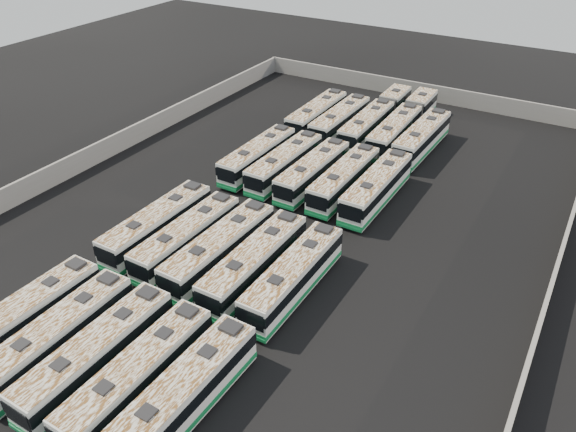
% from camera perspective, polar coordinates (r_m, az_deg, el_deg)
% --- Properties ---
extents(ground, '(140.00, 140.00, 0.00)m').
position_cam_1_polar(ground, '(49.06, -1.49, -0.93)').
color(ground, black).
rests_on(ground, ground).
extents(perimeter_wall, '(45.20, 73.20, 2.20)m').
position_cam_1_polar(perimeter_wall, '(48.47, -1.50, 0.15)').
color(perimeter_wall, slate).
rests_on(perimeter_wall, ground).
extents(bus_front_far_left, '(2.47, 11.06, 3.11)m').
position_cam_1_polar(bus_front_far_left, '(41.19, -25.18, -9.30)').
color(bus_front_far_left, white).
rests_on(bus_front_far_left, ground).
extents(bus_front_left, '(2.50, 11.09, 3.11)m').
position_cam_1_polar(bus_front_left, '(38.94, -22.29, -11.19)').
color(bus_front_left, white).
rests_on(bus_front_left, ground).
extents(bus_front_center, '(2.42, 11.22, 3.16)m').
position_cam_1_polar(bus_front_center, '(36.89, -18.81, -13.12)').
color(bus_front_center, white).
rests_on(bus_front_center, ground).
extents(bus_front_right, '(2.39, 11.08, 3.12)m').
position_cam_1_polar(bus_front_right, '(35.03, -14.93, -15.34)').
color(bus_front_right, white).
rests_on(bus_front_right, ground).
extents(bus_front_far_right, '(2.62, 11.43, 3.21)m').
position_cam_1_polar(bus_front_far_right, '(33.35, -10.79, -17.64)').
color(bus_front_far_right, white).
rests_on(bus_front_far_right, ground).
extents(bus_midfront_far_left, '(2.47, 11.34, 3.19)m').
position_cam_1_polar(bus_midfront_far_left, '(47.32, -13.12, -0.89)').
color(bus_midfront_far_left, white).
rests_on(bus_midfront_far_left, ground).
extents(bus_midfront_left, '(2.48, 11.13, 3.13)m').
position_cam_1_polar(bus_midfront_left, '(45.34, -10.21, -2.17)').
color(bus_midfront_left, white).
rests_on(bus_midfront_left, ground).
extents(bus_midfront_center, '(2.71, 11.62, 3.26)m').
position_cam_1_polar(bus_midfront_center, '(43.53, -6.95, -3.36)').
color(bus_midfront_center, white).
rests_on(bus_midfront_center, ground).
extents(bus_midfront_right, '(2.44, 11.50, 3.24)m').
position_cam_1_polar(bus_midfront_right, '(41.92, -3.42, -4.76)').
color(bus_midfront_right, white).
rests_on(bus_midfront_right, ground).
extents(bus_midfront_far_right, '(2.41, 11.26, 3.17)m').
position_cam_1_polar(bus_midfront_far_right, '(40.62, 0.55, -6.14)').
color(bus_midfront_far_right, white).
rests_on(bus_midfront_far_right, ground).
extents(bus_midback_far_left, '(2.41, 11.08, 3.12)m').
position_cam_1_polar(bus_midback_far_left, '(57.40, -3.08, 6.11)').
color(bus_midback_far_left, white).
rests_on(bus_midback_far_left, ground).
extents(bus_midback_left, '(2.50, 11.16, 3.14)m').
position_cam_1_polar(bus_midback_left, '(55.83, -0.35, 5.38)').
color(bus_midback_left, white).
rests_on(bus_midback_left, ground).
extents(bus_midback_center, '(2.51, 11.07, 3.11)m').
position_cam_1_polar(bus_midback_center, '(54.34, 2.52, 4.53)').
color(bus_midback_center, white).
rests_on(bus_midback_center, ground).
extents(bus_midback_right, '(2.37, 11.14, 3.14)m').
position_cam_1_polar(bus_midback_right, '(53.18, 5.71, 3.75)').
color(bus_midback_right, white).
rests_on(bus_midback_right, ground).
extents(bus_midback_far_right, '(2.47, 11.53, 3.25)m').
position_cam_1_polar(bus_midback_far_right, '(52.06, 8.99, 2.89)').
color(bus_midback_far_right, white).
rests_on(bus_midback_far_right, ground).
extents(bus_back_far_left, '(2.50, 11.36, 3.19)m').
position_cam_1_polar(bus_back_far_left, '(67.35, 2.93, 10.23)').
color(bus_back_far_left, white).
rests_on(bus_back_far_left, ground).
extents(bus_back_left, '(2.46, 11.31, 3.18)m').
position_cam_1_polar(bus_back_left, '(65.93, 5.28, 9.63)').
color(bus_back_left, white).
rests_on(bus_back_left, ground).
extents(bus_back_center, '(2.69, 17.37, 3.14)m').
position_cam_1_polar(bus_back_center, '(67.46, 8.97, 9.89)').
color(bus_back_center, white).
rests_on(bus_back_center, ground).
extents(bus_back_right, '(2.79, 17.80, 3.22)m').
position_cam_1_polar(bus_back_right, '(66.45, 11.67, 9.29)').
color(bus_back_right, white).
rests_on(bus_back_right, ground).
extents(bus_back_far_right, '(2.69, 11.63, 3.26)m').
position_cam_1_polar(bus_back_far_right, '(62.79, 13.43, 7.71)').
color(bus_back_far_right, white).
rests_on(bus_back_far_right, ground).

